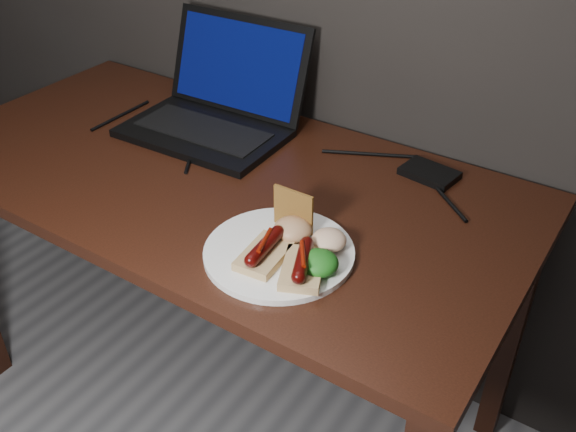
# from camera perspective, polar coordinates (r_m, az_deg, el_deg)

# --- Properties ---
(desk) EXTENTS (1.40, 0.70, 0.75)m
(desk) POSITION_cam_1_polar(r_m,az_deg,el_deg) (1.49, -6.40, 0.91)
(desk) COLOR #36160D
(desk) RESTS_ON ground
(laptop) EXTENTS (0.40, 0.34, 0.25)m
(laptop) POSITION_cam_1_polar(r_m,az_deg,el_deg) (1.61, -6.36, 9.62)
(laptop) COLOR black
(laptop) RESTS_ON desk
(hard_drive) EXTENTS (0.13, 0.09, 0.02)m
(hard_drive) POSITION_cam_1_polar(r_m,az_deg,el_deg) (1.45, 12.47, 3.74)
(hard_drive) COLOR black
(hard_drive) RESTS_ON desk
(desk_cables) EXTENTS (0.93, 0.35, 0.01)m
(desk_cables) POSITION_cam_1_polar(r_m,az_deg,el_deg) (1.51, -2.00, 5.85)
(desk_cables) COLOR black
(desk_cables) RESTS_ON desk
(plate) EXTENTS (0.31, 0.31, 0.01)m
(plate) POSITION_cam_1_polar(r_m,az_deg,el_deg) (1.18, -0.81, -3.25)
(plate) COLOR white
(plate) RESTS_ON desk
(bread_sausage_center) EXTENTS (0.08, 0.12, 0.04)m
(bread_sausage_center) POSITION_cam_1_polar(r_m,az_deg,el_deg) (1.15, -2.08, -3.13)
(bread_sausage_center) COLOR #DCBC81
(bread_sausage_center) RESTS_ON plate
(bread_sausage_right) EXTENTS (0.11, 0.13, 0.04)m
(bread_sausage_right) POSITION_cam_1_polar(r_m,az_deg,el_deg) (1.11, 1.31, -4.36)
(bread_sausage_right) COLOR #DCBC81
(bread_sausage_right) RESTS_ON plate
(crispbread) EXTENTS (0.08, 0.01, 0.08)m
(crispbread) POSITION_cam_1_polar(r_m,az_deg,el_deg) (1.21, 0.48, 0.55)
(crispbread) COLOR #A8712E
(crispbread) RESTS_ON plate
(salad_greens) EXTENTS (0.07, 0.07, 0.04)m
(salad_greens) POSITION_cam_1_polar(r_m,az_deg,el_deg) (1.12, 2.75, -4.19)
(salad_greens) COLOR #185511
(salad_greens) RESTS_ON plate
(salsa_mound) EXTENTS (0.07, 0.07, 0.04)m
(salsa_mound) POSITION_cam_1_polar(r_m,az_deg,el_deg) (1.19, 0.41, -1.18)
(salsa_mound) COLOR #A33010
(salsa_mound) RESTS_ON plate
(coleslaw_mound) EXTENTS (0.06, 0.06, 0.04)m
(coleslaw_mound) POSITION_cam_1_polar(r_m,az_deg,el_deg) (1.17, 3.68, -2.13)
(coleslaw_mound) COLOR white
(coleslaw_mound) RESTS_ON plate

